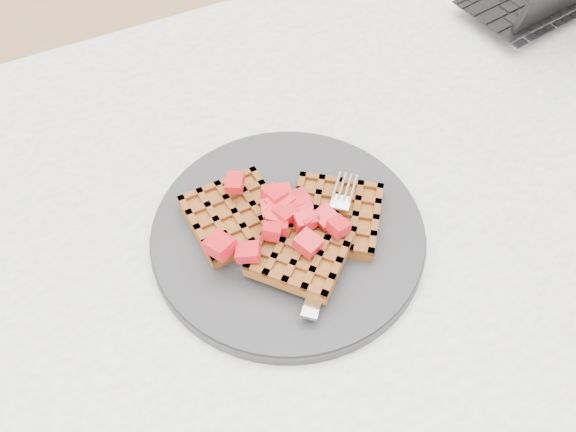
% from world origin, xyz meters
% --- Properties ---
extents(ground, '(4.00, 4.00, 0.00)m').
position_xyz_m(ground, '(0.00, 0.00, 0.00)').
color(ground, tan).
rests_on(ground, ground).
extents(table, '(1.20, 0.80, 0.75)m').
position_xyz_m(table, '(0.00, 0.00, 0.64)').
color(table, silver).
rests_on(table, ground).
extents(plate, '(0.29, 0.29, 0.02)m').
position_xyz_m(plate, '(-0.13, -0.02, 0.76)').
color(plate, '#232325').
rests_on(plate, table).
extents(waffles, '(0.21, 0.18, 0.03)m').
position_xyz_m(waffles, '(-0.13, -0.02, 0.78)').
color(waffles, '#92521E').
rests_on(waffles, plate).
extents(strawberry_pile, '(0.15, 0.15, 0.02)m').
position_xyz_m(strawberry_pile, '(-0.13, -0.02, 0.80)').
color(strawberry_pile, '#A2000C').
rests_on(strawberry_pile, waffles).
extents(fork, '(0.14, 0.15, 0.02)m').
position_xyz_m(fork, '(-0.10, -0.05, 0.77)').
color(fork, silver).
rests_on(fork, plate).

